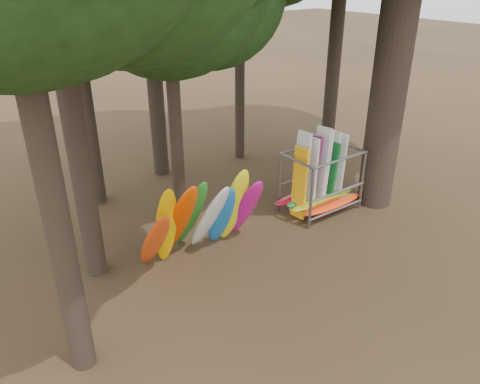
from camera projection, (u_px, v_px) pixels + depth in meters
ground at (290, 245)px, 14.08m from camera, size 120.00×120.00×0.00m
kayak_row at (202, 218)px, 13.04m from camera, size 3.67×2.18×2.82m
storage_rack at (321, 183)px, 15.70m from camera, size 3.12×1.62×2.90m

